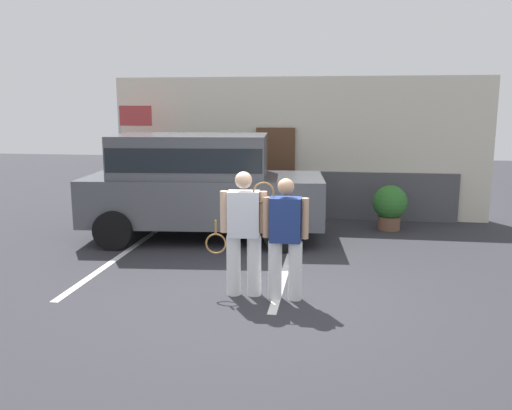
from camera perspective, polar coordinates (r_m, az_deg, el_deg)
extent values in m
plane|color=#2D2D33|center=(7.58, 1.29, -9.56)|extent=(40.00, 40.00, 0.00)
cube|color=silver|center=(9.68, -14.41, -5.39)|extent=(0.12, 4.40, 0.01)
cube|color=silver|center=(8.98, 3.34, -6.32)|extent=(0.12, 4.40, 0.01)
cube|color=beige|center=(12.65, 4.46, 6.08)|extent=(8.67, 0.30, 3.25)
cube|color=#4C4C51|center=(12.58, 4.33, 1.12)|extent=(7.28, 0.10, 1.10)
cube|color=brown|center=(12.53, 2.07, 3.42)|extent=(0.90, 0.06, 2.10)
cube|color=#4C4F54|center=(10.61, -5.45, 0.70)|extent=(4.75, 2.31, 0.90)
cube|color=#4C4F54|center=(10.54, -6.88, 5.27)|extent=(3.05, 2.02, 0.80)
cube|color=black|center=(10.54, -6.87, 5.16)|extent=(2.99, 2.03, 0.44)
cylinder|color=black|center=(11.50, 2.96, -0.72)|extent=(0.74, 0.32, 0.72)
cylinder|color=black|center=(9.65, 2.90, -2.92)|extent=(0.74, 0.32, 0.72)
cylinder|color=black|center=(11.92, -12.11, -0.54)|extent=(0.74, 0.32, 0.72)
cylinder|color=black|center=(10.14, -14.91, -2.60)|extent=(0.74, 0.32, 0.72)
cylinder|color=white|center=(7.46, -0.20, -6.49)|extent=(0.20, 0.20, 0.84)
cylinder|color=white|center=(7.48, -2.40, -6.44)|extent=(0.20, 0.20, 0.84)
cube|color=silver|center=(7.29, -1.33, -0.95)|extent=(0.45, 0.30, 0.63)
sphere|color=beige|center=(7.21, -1.34, 2.66)|extent=(0.23, 0.23, 0.23)
cylinder|color=beige|center=(7.27, 0.78, -0.77)|extent=(0.11, 0.11, 0.57)
cylinder|color=beige|center=(7.31, -3.42, -0.71)|extent=(0.11, 0.11, 0.57)
torus|color=olive|center=(7.48, -4.30, -4.12)|extent=(0.37, 0.05, 0.37)
cylinder|color=olive|center=(7.43, -4.32, -2.37)|extent=(0.03, 0.03, 0.20)
cylinder|color=white|center=(7.32, 4.18, -7.00)|extent=(0.19, 0.19, 0.81)
cylinder|color=white|center=(7.34, 2.03, -6.91)|extent=(0.19, 0.19, 0.81)
cube|color=navy|center=(7.15, 3.16, -1.57)|extent=(0.41, 0.26, 0.60)
sphere|color=tan|center=(7.07, 3.20, 1.95)|extent=(0.22, 0.22, 0.22)
cylinder|color=tan|center=(7.12, 5.22, -1.44)|extent=(0.10, 0.10, 0.55)
cylinder|color=tan|center=(7.18, 1.12, -1.30)|extent=(0.10, 0.10, 0.55)
torus|color=olive|center=(7.17, 0.80, 1.32)|extent=(0.29, 0.11, 0.29)
cylinder|color=olive|center=(7.21, 0.80, -0.52)|extent=(0.03, 0.03, 0.20)
cylinder|color=brown|center=(11.74, 13.96, -1.87)|extent=(0.47, 0.47, 0.28)
sphere|color=#2D6B28|center=(11.66, 14.06, 0.29)|extent=(0.72, 0.72, 0.72)
cylinder|color=silver|center=(12.80, -14.17, 4.49)|extent=(0.05, 0.05, 2.65)
cube|color=#B23838|center=(12.59, -12.68, 9.24)|extent=(0.75, 0.03, 0.45)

